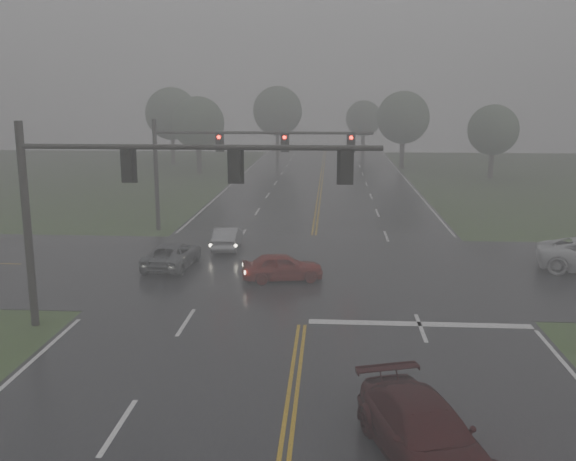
# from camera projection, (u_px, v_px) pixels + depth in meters

# --- Properties ---
(main_road) EXTENTS (18.00, 160.00, 0.02)m
(main_road) POSITION_uv_depth(u_px,v_px,m) (308.00, 281.00, 30.36)
(main_road) COLOR black
(main_road) RESTS_ON ground
(cross_street) EXTENTS (120.00, 14.00, 0.02)m
(cross_street) POSITION_uv_depth(u_px,v_px,m) (309.00, 270.00, 32.31)
(cross_street) COLOR black
(cross_street) RESTS_ON ground
(stop_bar) EXTENTS (8.50, 0.50, 0.01)m
(stop_bar) POSITION_uv_depth(u_px,v_px,m) (419.00, 325.00, 24.59)
(stop_bar) COLOR silver
(stop_bar) RESTS_ON ground
(sedan_red) EXTENTS (4.08, 2.28, 1.31)m
(sedan_red) POSITION_uv_depth(u_px,v_px,m) (282.00, 280.00, 30.46)
(sedan_red) COLOR maroon
(sedan_red) RESTS_ON ground
(sedan_silver) EXTENTS (1.44, 3.87, 1.26)m
(sedan_silver) POSITION_uv_depth(u_px,v_px,m) (228.00, 249.00, 36.65)
(sedan_silver) COLOR #989A9F
(sedan_silver) RESTS_ON ground
(car_grey) EXTENTS (2.45, 4.71, 1.27)m
(car_grey) POSITION_uv_depth(u_px,v_px,m) (173.00, 267.00, 32.79)
(car_grey) COLOR #505357
(car_grey) RESTS_ON ground
(signal_gantry_near) EXTENTS (13.18, 0.34, 7.74)m
(signal_gantry_near) POSITION_uv_depth(u_px,v_px,m) (131.00, 186.00, 23.19)
(signal_gantry_near) COLOR black
(signal_gantry_near) RESTS_ON ground
(signal_gantry_far) EXTENTS (13.96, 0.36, 7.15)m
(signal_gantry_far) POSITION_uv_depth(u_px,v_px,m) (223.00, 152.00, 40.58)
(signal_gantry_far) COLOR black
(signal_gantry_far) RESTS_ON ground
(tree_nw_a) EXTENTS (5.78, 5.78, 8.49)m
(tree_nw_a) POSITION_uv_depth(u_px,v_px,m) (198.00, 123.00, 70.46)
(tree_nw_a) COLOR #2F261E
(tree_nw_a) RESTS_ON ground
(tree_ne_a) EXTENTS (6.20, 6.20, 9.11)m
(tree_ne_a) POSITION_uv_depth(u_px,v_px,m) (403.00, 118.00, 75.52)
(tree_ne_a) COLOR #2F261E
(tree_ne_a) RESTS_ON ground
(tree_n_mid) EXTENTS (6.69, 6.69, 9.83)m
(tree_n_mid) POSITION_uv_depth(u_px,v_px,m) (277.00, 111.00, 86.90)
(tree_n_mid) COLOR #2F261E
(tree_n_mid) RESTS_ON ground
(tree_e_near) EXTENTS (5.23, 5.23, 7.69)m
(tree_e_near) POSITION_uv_depth(u_px,v_px,m) (493.00, 130.00, 66.49)
(tree_e_near) COLOR #2F261E
(tree_e_near) RESTS_ON ground
(tree_nw_b) EXTENTS (6.53, 6.53, 9.59)m
(tree_nw_b) POSITION_uv_depth(u_px,v_px,m) (172.00, 114.00, 80.06)
(tree_nw_b) COLOR #2F261E
(tree_nw_b) RESTS_ON ground
(tree_n_far) EXTENTS (5.34, 5.34, 7.85)m
(tree_n_far) POSITION_uv_depth(u_px,v_px,m) (364.00, 118.00, 95.77)
(tree_n_far) COLOR #2F261E
(tree_n_far) RESTS_ON ground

